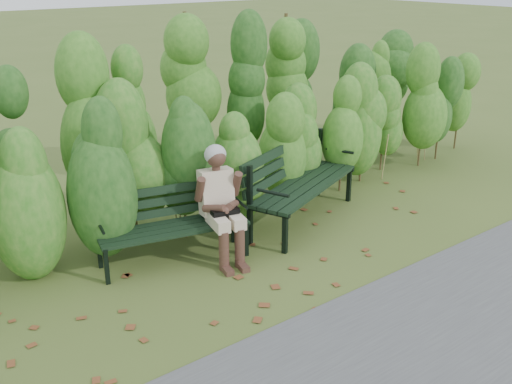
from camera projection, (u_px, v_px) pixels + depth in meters
ground at (275, 264)px, 6.62m from camera, size 80.00×80.00×0.00m
footpath at (442, 362)px, 4.99m from camera, size 60.00×2.50×0.01m
hedge_band at (183, 120)px, 7.55m from camera, size 11.04×1.67×2.42m
leaf_litter at (260, 259)px, 6.73m from camera, size 5.71×2.18×0.01m
bench_left at (171, 219)px, 6.59m from camera, size 1.72×0.89×0.82m
bench_right at (297, 177)px, 7.58m from camera, size 2.05×1.31×0.98m
seated_woman at (220, 198)px, 6.56m from camera, size 0.56×0.81×1.28m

